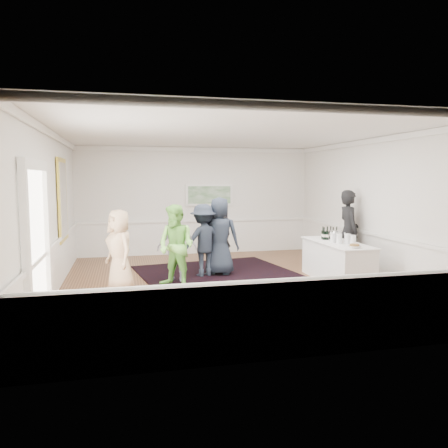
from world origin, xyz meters
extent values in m
plane|color=brown|center=(0.00, 0.00, 0.00)|extent=(8.00, 8.00, 0.00)
cube|color=white|center=(0.00, 0.00, 3.20)|extent=(7.00, 8.00, 0.02)
cube|color=white|center=(-3.50, 0.00, 1.60)|extent=(0.02, 8.00, 3.20)
cube|color=white|center=(3.50, 0.00, 1.60)|extent=(0.02, 8.00, 3.20)
cube|color=white|center=(0.00, 4.00, 1.60)|extent=(7.00, 0.02, 3.20)
cube|color=white|center=(0.00, -4.00, 1.60)|extent=(7.00, 0.02, 3.20)
cube|color=yellow|center=(-3.46, 1.30, 1.80)|extent=(0.04, 1.25, 1.85)
cube|color=white|center=(-3.43, 1.30, 1.80)|extent=(0.01, 1.05, 1.65)
cube|color=white|center=(-3.43, -2.72, 1.20)|extent=(0.10, 0.14, 2.40)
cube|color=white|center=(-3.43, -1.08, 1.20)|extent=(0.10, 0.14, 2.40)
cube|color=white|center=(-3.43, -1.90, 2.48)|extent=(0.10, 1.78, 0.16)
cube|color=white|center=(-3.46, -1.90, 1.20)|extent=(0.02, 1.50, 2.40)
cube|color=white|center=(0.40, 3.95, 1.78)|extent=(1.44, 0.05, 0.66)
cube|color=#266627|center=(0.40, 3.92, 1.78)|extent=(1.30, 0.01, 0.52)
cube|color=black|center=(0.15, 0.33, 0.01)|extent=(4.26, 5.17, 0.02)
cube|color=white|center=(2.47, -0.24, 0.43)|extent=(0.76, 2.09, 0.86)
cube|color=white|center=(2.47, -0.24, 0.86)|extent=(0.82, 2.15, 0.02)
imported|color=black|center=(3.20, 0.60, 1.00)|extent=(0.55, 0.77, 2.00)
imported|color=tan|center=(-2.23, -0.05, 0.83)|extent=(0.83, 0.96, 1.66)
imported|color=#79CC51|center=(-1.08, 0.02, 0.87)|extent=(1.07, 1.06, 1.74)
imported|color=#B7B2C7|center=(-1.01, 0.46, 0.75)|extent=(0.93, 0.52, 1.49)
imported|color=#1E2532|center=(-0.35, 0.88, 0.84)|extent=(1.23, 0.93, 1.69)
imported|color=black|center=(0.14, 1.53, 0.88)|extent=(0.66, 0.45, 1.77)
imported|color=#1E2532|center=(0.06, 0.95, 0.92)|extent=(1.06, 0.88, 1.84)
cylinder|color=#8BBA42|center=(2.38, -0.48, 0.99)|extent=(0.12, 0.12, 0.24)
cylinder|color=#CA3D3B|center=(2.54, -0.52, 0.99)|extent=(0.12, 0.12, 0.24)
cylinder|color=#71AA3C|center=(2.33, -0.29, 0.99)|extent=(0.12, 0.12, 0.24)
cylinder|color=silver|center=(2.55, -0.77, 0.99)|extent=(0.12, 0.12, 0.24)
cylinder|color=silver|center=(2.49, -0.12, 0.99)|extent=(0.26, 0.26, 0.25)
imported|color=white|center=(2.42, -1.05, 0.90)|extent=(0.25, 0.25, 0.06)
cylinder|color=olive|center=(2.42, -1.05, 0.93)|extent=(0.19, 0.19, 0.04)
camera|label=1|loc=(-2.14, -8.99, 2.28)|focal=35.00mm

